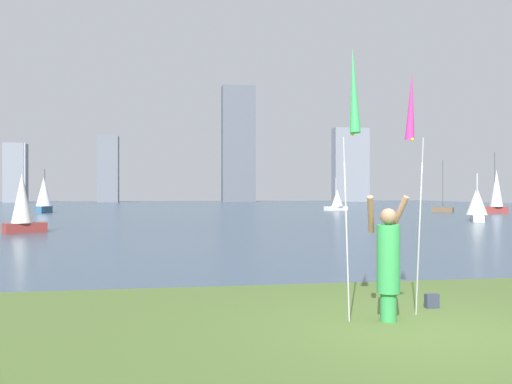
{
  "coord_description": "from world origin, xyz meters",
  "views": [
    {
      "loc": [
        -3.69,
        -7.57,
        2.02
      ],
      "look_at": [
        -0.01,
        14.49,
        2.03
      ],
      "focal_mm": 38.16,
      "sensor_mm": 36.0,
      "label": 1
    }
  ],
  "objects_px": {
    "sailboat_2": "(477,204)",
    "sailboat_5": "(337,201)",
    "sailboat_0": "(23,205)",
    "sailboat_7": "(443,209)",
    "sailboat_1": "(496,192)",
    "kite_flag_left": "(353,97)",
    "kite_flag_right": "(411,113)",
    "person": "(388,259)",
    "bag": "(432,301)",
    "sailboat_6": "(44,194)"
  },
  "relations": [
    {
      "from": "sailboat_2",
      "to": "sailboat_5",
      "type": "bearing_deg",
      "value": 96.47
    },
    {
      "from": "sailboat_0",
      "to": "sailboat_7",
      "type": "relative_size",
      "value": 0.85
    },
    {
      "from": "sailboat_0",
      "to": "sailboat_1",
      "type": "distance_m",
      "value": 43.08
    },
    {
      "from": "sailboat_5",
      "to": "sailboat_7",
      "type": "distance_m",
      "value": 11.36
    },
    {
      "from": "kite_flag_left",
      "to": "sailboat_1",
      "type": "relative_size",
      "value": 0.72
    },
    {
      "from": "kite_flag_right",
      "to": "sailboat_7",
      "type": "bearing_deg",
      "value": 60.96
    },
    {
      "from": "person",
      "to": "sailboat_7",
      "type": "distance_m",
      "value": 49.76
    },
    {
      "from": "sailboat_0",
      "to": "sailboat_5",
      "type": "relative_size",
      "value": 1.22
    },
    {
      "from": "kite_flag_left",
      "to": "sailboat_0",
      "type": "relative_size",
      "value": 0.94
    },
    {
      "from": "person",
      "to": "sailboat_7",
      "type": "height_order",
      "value": "sailboat_7"
    },
    {
      "from": "person",
      "to": "kite_flag_right",
      "type": "xyz_separation_m",
      "value": [
        0.62,
        0.48,
        2.37
      ]
    },
    {
      "from": "person",
      "to": "kite_flag_left",
      "type": "height_order",
      "value": "kite_flag_left"
    },
    {
      "from": "kite_flag_right",
      "to": "bag",
      "type": "relative_size",
      "value": 16.52
    },
    {
      "from": "sailboat_5",
      "to": "sailboat_6",
      "type": "relative_size",
      "value": 0.85
    },
    {
      "from": "sailboat_0",
      "to": "sailboat_5",
      "type": "height_order",
      "value": "sailboat_0"
    },
    {
      "from": "person",
      "to": "sailboat_0",
      "type": "bearing_deg",
      "value": 105.97
    },
    {
      "from": "sailboat_2",
      "to": "sailboat_5",
      "type": "distance_m",
      "value": 23.49
    },
    {
      "from": "sailboat_5",
      "to": "sailboat_6",
      "type": "xyz_separation_m",
      "value": [
        -30.67,
        -2.32,
        0.73
      ]
    },
    {
      "from": "sailboat_6",
      "to": "kite_flag_right",
      "type": "bearing_deg",
      "value": -71.55
    },
    {
      "from": "bag",
      "to": "sailboat_5",
      "type": "relative_size",
      "value": 0.07
    },
    {
      "from": "kite_flag_right",
      "to": "sailboat_1",
      "type": "bearing_deg",
      "value": 55.1
    },
    {
      "from": "sailboat_2",
      "to": "sailboat_6",
      "type": "relative_size",
      "value": 0.77
    },
    {
      "from": "kite_flag_left",
      "to": "sailboat_7",
      "type": "bearing_deg",
      "value": 60.07
    },
    {
      "from": "bag",
      "to": "sailboat_6",
      "type": "relative_size",
      "value": 0.06
    },
    {
      "from": "sailboat_0",
      "to": "sailboat_2",
      "type": "xyz_separation_m",
      "value": [
        28.52,
        6.58,
        -0.19
      ]
    },
    {
      "from": "bag",
      "to": "sailboat_5",
      "type": "bearing_deg",
      "value": 73.88
    },
    {
      "from": "kite_flag_left",
      "to": "sailboat_0",
      "type": "distance_m",
      "value": 22.83
    },
    {
      "from": "bag",
      "to": "sailboat_1",
      "type": "distance_m",
      "value": 47.4
    },
    {
      "from": "kite_flag_right",
      "to": "sailboat_7",
      "type": "relative_size",
      "value": 0.76
    },
    {
      "from": "sailboat_5",
      "to": "sailboat_7",
      "type": "bearing_deg",
      "value": -37.73
    },
    {
      "from": "bag",
      "to": "sailboat_2",
      "type": "height_order",
      "value": "sailboat_2"
    },
    {
      "from": "bag",
      "to": "sailboat_6",
      "type": "xyz_separation_m",
      "value": [
        -16.37,
        47.17,
        1.7
      ]
    },
    {
      "from": "sailboat_1",
      "to": "sailboat_5",
      "type": "height_order",
      "value": "sailboat_1"
    },
    {
      "from": "kite_flag_left",
      "to": "kite_flag_right",
      "type": "bearing_deg",
      "value": 26.71
    },
    {
      "from": "kite_flag_left",
      "to": "sailboat_2",
      "type": "relative_size",
      "value": 1.27
    },
    {
      "from": "kite_flag_right",
      "to": "sailboat_1",
      "type": "distance_m",
      "value": 47.94
    },
    {
      "from": "person",
      "to": "kite_flag_right",
      "type": "bearing_deg",
      "value": 26.88
    },
    {
      "from": "kite_flag_right",
      "to": "sailboat_5",
      "type": "relative_size",
      "value": 1.1
    },
    {
      "from": "bag",
      "to": "sailboat_6",
      "type": "bearing_deg",
      "value": 109.14
    },
    {
      "from": "kite_flag_left",
      "to": "sailboat_6",
      "type": "bearing_deg",
      "value": 106.89
    },
    {
      "from": "person",
      "to": "sailboat_2",
      "type": "relative_size",
      "value": 0.59
    },
    {
      "from": "person",
      "to": "sailboat_6",
      "type": "distance_m",
      "value": 50.33
    },
    {
      "from": "sailboat_0",
      "to": "sailboat_6",
      "type": "height_order",
      "value": "sailboat_0"
    },
    {
      "from": "kite_flag_left",
      "to": "sailboat_7",
      "type": "xyz_separation_m",
      "value": [
        25.03,
        43.49,
        -3.17
      ]
    },
    {
      "from": "kite_flag_right",
      "to": "sailboat_0",
      "type": "height_order",
      "value": "sailboat_0"
    },
    {
      "from": "sailboat_2",
      "to": "sailboat_7",
      "type": "bearing_deg",
      "value": 68.94
    },
    {
      "from": "sailboat_0",
      "to": "sailboat_7",
      "type": "xyz_separation_m",
      "value": [
        34.84,
        22.98,
        -1.09
      ]
    },
    {
      "from": "person",
      "to": "sailboat_5",
      "type": "height_order",
      "value": "sailboat_5"
    },
    {
      "from": "sailboat_0",
      "to": "sailboat_1",
      "type": "bearing_deg",
      "value": 26.79
    },
    {
      "from": "kite_flag_right",
      "to": "sailboat_1",
      "type": "relative_size",
      "value": 0.68
    }
  ]
}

